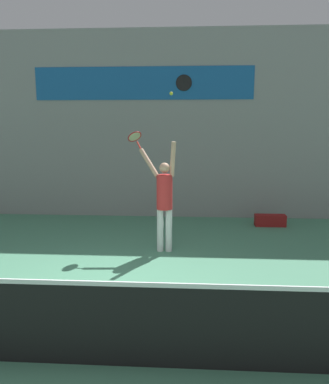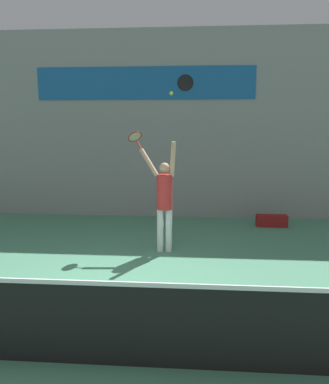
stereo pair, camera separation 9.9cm
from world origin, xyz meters
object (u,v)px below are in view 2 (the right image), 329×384
object	(u,v)px
tennis_player	(164,197)
equipment_bag	(272,221)
scoreboard_clock	(185,83)
tennis_ball	(171,93)
tennis_racket	(135,137)

from	to	relation	value
tennis_player	equipment_bag	world-z (taller)	tennis_player
tennis_player	equipment_bag	distance (m)	3.42
scoreboard_clock	equipment_bag	size ratio (longest dim) A/B	0.55
tennis_ball	equipment_bag	bearing A→B (deg)	41.88
tennis_player	tennis_racket	bearing A→B (deg)	143.90
tennis_racket	tennis_ball	xyz separation A→B (m)	(0.77, -0.57, 0.83)
scoreboard_clock	tennis_ball	size ratio (longest dim) A/B	6.44
scoreboard_clock	equipment_bag	distance (m)	4.19
tennis_player	equipment_bag	bearing A→B (deg)	38.79
tennis_player	tennis_ball	xyz separation A→B (m)	(0.14, -0.11, 1.99)
scoreboard_clock	tennis_ball	distance (m)	3.02
tennis_player	tennis_racket	size ratio (longest dim) A/B	5.60
scoreboard_clock	tennis_player	xyz separation A→B (m)	(-0.34, -2.86, -2.49)
tennis_player	equipment_bag	xyz separation A→B (m)	(2.56, 2.06, -0.97)
tennis_ball	equipment_bag	world-z (taller)	tennis_ball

